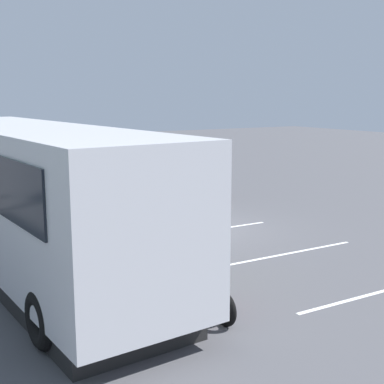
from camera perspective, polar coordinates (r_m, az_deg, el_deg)
name	(u,v)px	position (r m, az deg, el deg)	size (l,w,h in m)	color
ground_plane	(193,230)	(15.68, 0.09, -4.05)	(80.00, 80.00, 0.00)	#4C4C51
tour_bus	(31,199)	(12.18, -16.92, -0.73)	(10.95, 3.18, 3.25)	silver
spectator_far_left	(203,231)	(11.18, 1.18, -4.15)	(0.58, 0.38, 1.81)	black
spectator_left	(174,220)	(12.46, -1.98, -3.06)	(0.58, 0.35, 1.70)	#473823
spectator_centre	(152,209)	(13.31, -4.35, -1.86)	(0.58, 0.35, 1.81)	black
spectator_right	(127,202)	(14.53, -6.96, -1.06)	(0.58, 0.34, 1.75)	black
parked_motorcycle_silver	(202,286)	(9.76, 1.11, -10.08)	(2.05, 0.58, 0.99)	black
stunt_motorcycle	(201,173)	(20.25, 0.96, 2.08)	(1.93, 1.03, 1.67)	black
traffic_cone	(217,198)	(18.88, 2.75, -0.66)	(0.34, 0.34, 0.63)	orange
bay_line_a	(374,294)	(11.34, 18.91, -10.27)	(0.16, 3.99, 0.01)	white
bay_line_b	(276,256)	(13.32, 9.01, -6.77)	(0.17, 4.91, 0.01)	white
bay_line_c	(210,230)	(15.61, 1.94, -4.11)	(0.15, 3.90, 0.01)	white
bay_line_d	(162,212)	(18.10, -3.22, -2.11)	(0.15, 3.58, 0.01)	white
bay_line_e	(126,198)	(20.72, -7.10, -0.60)	(0.15, 3.72, 0.01)	white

